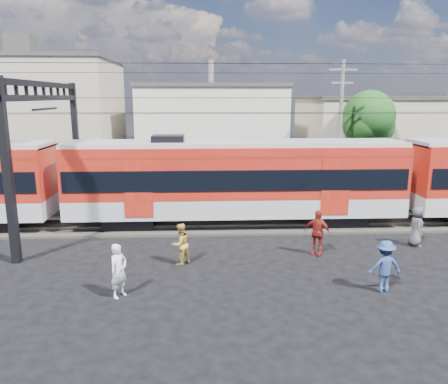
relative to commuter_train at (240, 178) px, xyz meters
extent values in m
plane|color=black|center=(1.00, -8.00, -2.40)|extent=(120.00, 120.00, 0.00)
cube|color=#2D2823|center=(1.00, 0.00, -2.34)|extent=(70.00, 3.40, 0.12)
cube|color=#59544C|center=(1.00, -0.75, -2.22)|extent=(70.00, 0.12, 0.12)
cube|color=#59544C|center=(1.00, 0.75, -2.22)|extent=(70.00, 0.12, 0.12)
cube|color=black|center=(-5.33, 0.00, -2.05)|extent=(2.40, 2.20, 0.70)
cube|color=black|center=(4.91, 0.00, -2.05)|extent=(2.40, 2.20, 0.70)
cube|color=#95979C|center=(-0.21, 0.00, -1.25)|extent=(16.00, 3.00, 0.90)
cube|color=maroon|center=(-0.21, 0.00, 0.40)|extent=(16.00, 3.00, 2.40)
cube|color=black|center=(-0.21, 0.00, 0.15)|extent=(15.68, 3.08, 0.95)
cube|color=#95979C|center=(-0.21, 0.00, 1.65)|extent=(16.00, 2.60, 0.25)
cube|color=black|center=(-9.00, -4.50, 1.10)|extent=(0.30, 0.30, 7.00)
cube|color=black|center=(-9.00, 4.50, 1.10)|extent=(0.30, 0.30, 7.00)
cube|color=black|center=(-9.00, 0.00, 4.40)|extent=(0.25, 9.30, 0.25)
cube|color=black|center=(-9.00, 0.00, 3.80)|extent=(0.25, 9.30, 0.25)
cylinder|color=black|center=(1.00, -0.70, 3.10)|extent=(70.00, 0.03, 0.03)
cylinder|color=black|center=(1.00, 0.70, 3.10)|extent=(70.00, 0.03, 0.03)
cylinder|color=black|center=(1.00, -0.70, 3.80)|extent=(70.00, 0.03, 0.03)
cylinder|color=black|center=(1.00, 0.70, 3.80)|extent=(70.00, 0.03, 0.03)
cylinder|color=black|center=(1.00, -3.50, 5.10)|extent=(70.00, 0.03, 0.03)
cylinder|color=black|center=(1.00, 3.50, 5.10)|extent=(70.00, 0.03, 0.03)
cube|color=tan|center=(-16.00, 16.00, 2.10)|extent=(14.00, 10.00, 9.00)
cube|color=#3F3D3A|center=(-16.00, 16.00, 6.75)|extent=(14.28, 10.20, 0.30)
cube|color=beige|center=(-1.00, 19.00, 1.10)|extent=(12.00, 12.00, 7.00)
cube|color=#3F3D3A|center=(-1.00, 19.00, 4.75)|extent=(12.24, 12.24, 0.30)
cube|color=tan|center=(15.00, 16.00, 0.60)|extent=(16.00, 10.00, 6.00)
cube|color=#3F3D3A|center=(15.00, 16.00, 3.75)|extent=(16.32, 10.20, 0.30)
cylinder|color=slate|center=(7.00, 7.00, 1.85)|extent=(0.24, 0.24, 8.50)
cube|color=slate|center=(7.00, 7.00, 5.50)|extent=(1.80, 0.12, 0.12)
cube|color=slate|center=(7.00, 7.00, 4.70)|extent=(1.40, 0.12, 0.12)
cylinder|color=#382619|center=(10.00, 10.00, -0.44)|extent=(0.36, 0.36, 3.92)
sphere|color=#1B4D16|center=(10.00, 10.00, 2.50)|extent=(3.64, 3.64, 3.64)
sphere|color=#1B4D16|center=(10.60, 10.30, 1.80)|extent=(2.80, 2.80, 2.80)
imported|color=silver|center=(-4.48, -7.67, -1.52)|extent=(0.72, 0.77, 1.76)
imported|color=gold|center=(-2.66, -5.00, -1.60)|extent=(0.99, 0.98, 1.60)
imported|color=navy|center=(4.08, -7.70, -1.53)|extent=(1.17, 0.73, 1.74)
imported|color=maroon|center=(2.76, -4.23, -1.47)|extent=(1.16, 0.96, 1.85)
imported|color=#444549|center=(7.28, -3.33, -1.55)|extent=(0.67, 0.91, 1.71)
camera|label=1|loc=(-1.77, -20.75, 3.87)|focal=35.00mm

